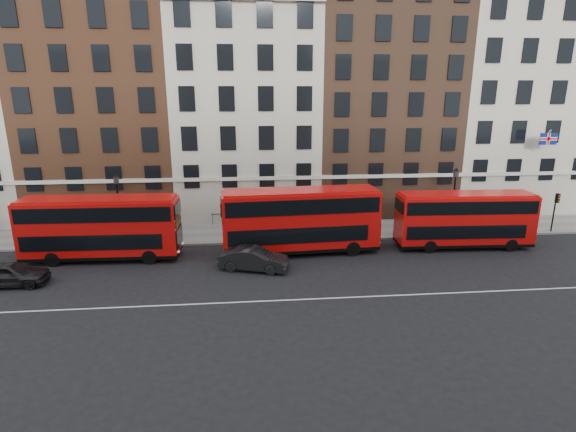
{
  "coord_description": "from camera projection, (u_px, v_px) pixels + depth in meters",
  "views": [
    {
      "loc": [
        -0.21,
        -25.23,
        11.65
      ],
      "look_at": [
        2.68,
        5.0,
        3.0
      ],
      "focal_mm": 28.0,
      "sensor_mm": 36.0,
      "label": 1
    }
  ],
  "objects": [
    {
      "name": "lamp_post_right",
      "position": [
        454.0,
        197.0,
        36.91
      ],
      "size": [
        0.44,
        0.44,
        5.33
      ],
      "color": "black",
      "rests_on": "pavement"
    },
    {
      "name": "car_front",
      "position": [
        254.0,
        259.0,
        29.74
      ],
      "size": [
        4.87,
        2.83,
        1.52
      ],
      "primitive_type": "imported",
      "rotation": [
        0.0,
        0.0,
        1.29
      ],
      "color": "black",
      "rests_on": "ground"
    },
    {
      "name": "building_terrace",
      "position": [
        243.0,
        104.0,
        41.65
      ],
      "size": [
        64.0,
        11.95,
        22.0
      ],
      "color": "#B1A999",
      "rests_on": "ground"
    },
    {
      "name": "bus_d",
      "position": [
        464.0,
        219.0,
        33.56
      ],
      "size": [
        10.16,
        2.86,
        4.23
      ],
      "rotation": [
        0.0,
        0.0,
        -0.04
      ],
      "color": "red",
      "rests_on": "ground"
    },
    {
      "name": "bus_c",
      "position": [
        300.0,
        219.0,
        32.36
      ],
      "size": [
        11.44,
        3.4,
        4.74
      ],
      "rotation": [
        0.0,
        0.0,
        0.06
      ],
      "color": "red",
      "rests_on": "ground"
    },
    {
      "name": "bus_b",
      "position": [
        100.0,
        227.0,
        31.12
      ],
      "size": [
        10.74,
        2.89,
        4.48
      ],
      "rotation": [
        0.0,
        0.0,
        -0.03
      ],
      "color": "red",
      "rests_on": "ground"
    },
    {
      "name": "road_centre_line",
      "position": [
        253.0,
        302.0,
        25.45
      ],
      "size": [
        70.0,
        0.12,
        0.01
      ],
      "primitive_type": "cube",
      "color": "white",
      "rests_on": "ground"
    },
    {
      "name": "car_rear",
      "position": [
        9.0,
        274.0,
        27.33
      ],
      "size": [
        4.51,
        1.86,
        1.53
      ],
      "primitive_type": "imported",
      "rotation": [
        0.0,
        0.0,
        1.58
      ],
      "color": "black",
      "rests_on": "ground"
    },
    {
      "name": "kerb",
      "position": [
        250.0,
        242.0,
        35.0
      ],
      "size": [
        80.0,
        0.3,
        0.16
      ],
      "primitive_type": "cube",
      "color": "gray",
      "rests_on": "ground"
    },
    {
      "name": "iron_railings",
      "position": [
        249.0,
        219.0,
        39.34
      ],
      "size": [
        6.6,
        0.06,
        1.0
      ],
      "primitive_type": null,
      "color": "black",
      "rests_on": "pavement"
    },
    {
      "name": "traffic_light",
      "position": [
        556.0,
        205.0,
        36.73
      ],
      "size": [
        0.25,
        0.45,
        3.27
      ],
      "color": "black",
      "rests_on": "pavement"
    },
    {
      "name": "ground",
      "position": [
        252.0,
        287.0,
        27.36
      ],
      "size": [
        120.0,
        120.0,
        0.0
      ],
      "primitive_type": "plane",
      "color": "black",
      "rests_on": "ground"
    },
    {
      "name": "pavement",
      "position": [
        250.0,
        233.0,
        37.4
      ],
      "size": [
        80.0,
        5.0,
        0.15
      ],
      "primitive_type": "cube",
      "color": "gray",
      "rests_on": "ground"
    },
    {
      "name": "lamp_post_left",
      "position": [
        119.0,
        204.0,
        34.4
      ],
      "size": [
        0.44,
        0.44,
        5.33
      ],
      "color": "black",
      "rests_on": "pavement"
    }
  ]
}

